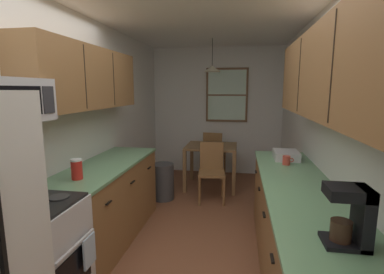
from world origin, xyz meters
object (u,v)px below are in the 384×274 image
at_px(stove_range, 35,261).
at_px(dining_chair_far, 214,152).
at_px(mug_by_coffeemaker, 287,160).
at_px(table_serving_bowl, 213,145).
at_px(dish_rack, 286,155).
at_px(microwave_over_range, 4,101).
at_px(dining_table, 211,152).
at_px(coffee_maker, 353,215).
at_px(trash_bin, 163,181).
at_px(dining_chair_near, 212,169).
at_px(storage_canister, 77,169).

distance_m(stove_range, dining_chair_far, 3.90).
bearing_deg(mug_by_coffeemaker, table_serving_bowl, 120.59).
height_order(dish_rack, table_serving_bowl, dish_rack).
height_order(microwave_over_range, dining_table, microwave_over_range).
relative_size(coffee_maker, dish_rack, 0.95).
xyz_separation_m(stove_range, trash_bin, (0.29, 2.49, -0.19)).
bearing_deg(table_serving_bowl, microwave_over_range, -110.16).
relative_size(dining_chair_near, trash_bin, 1.58).
bearing_deg(dining_table, stove_range, -107.24).
height_order(stove_range, trash_bin, stove_range).
bearing_deg(table_serving_bowl, dining_chair_near, -86.82).
bearing_deg(dining_chair_near, storage_canister, -118.40).
height_order(dining_chair_near, table_serving_bowl, dining_chair_near).
bearing_deg(storage_canister, microwave_over_range, -99.75).
bearing_deg(coffee_maker, dining_table, 107.76).
bearing_deg(microwave_over_range, table_serving_bowl, 69.84).
relative_size(dining_chair_far, coffee_maker, 2.78).
height_order(mug_by_coffeemaker, dish_rack, same).
height_order(dining_chair_far, mug_by_coffeemaker, mug_by_coffeemaker).
distance_m(trash_bin, mug_by_coffeemaker, 2.08).
bearing_deg(coffee_maker, dish_rack, 91.36).
height_order(stove_range, table_serving_bowl, stove_range).
distance_m(storage_canister, mug_by_coffeemaker, 2.16).
bearing_deg(table_serving_bowl, trash_bin, -140.19).
bearing_deg(dining_chair_near, microwave_over_range, -114.28).
distance_m(dining_table, dining_chair_near, 0.61).
distance_m(dining_chair_near, storage_canister, 2.28).
height_order(dining_chair_far, dish_rack, dish_rack).
bearing_deg(dining_chair_far, coffee_maker, -74.62).
bearing_deg(dish_rack, storage_canister, -151.31).
xyz_separation_m(dining_chair_near, dining_chair_far, (-0.08, 1.19, 0.00)).
relative_size(dining_chair_near, coffee_maker, 2.78).
distance_m(dining_chair_far, coffee_maker, 4.14).
height_order(dining_table, dish_rack, dish_rack).
height_order(trash_bin, storage_canister, storage_canister).
height_order(stove_range, dish_rack, stove_range).
height_order(dining_chair_near, mug_by_coffeemaker, mug_by_coffeemaker).
height_order(dining_table, table_serving_bowl, table_serving_bowl).
relative_size(microwave_over_range, table_serving_bowl, 3.44).
height_order(dining_chair_near, trash_bin, dining_chair_near).
distance_m(dining_table, dining_chair_far, 0.61).
xyz_separation_m(dining_table, table_serving_bowl, (0.04, -0.08, 0.16)).
relative_size(dining_chair_far, trash_bin, 1.58).
height_order(microwave_over_range, dining_chair_far, microwave_over_range).
bearing_deg(dining_chair_far, dining_chair_near, -86.23).
bearing_deg(stove_range, table_serving_bowl, 71.72).
bearing_deg(stove_range, storage_canister, 90.51).
bearing_deg(mug_by_coffeemaker, storage_canister, -156.87).
xyz_separation_m(stove_range, storage_canister, (-0.01, 0.63, 0.52)).
bearing_deg(table_serving_bowl, stove_range, -108.28).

